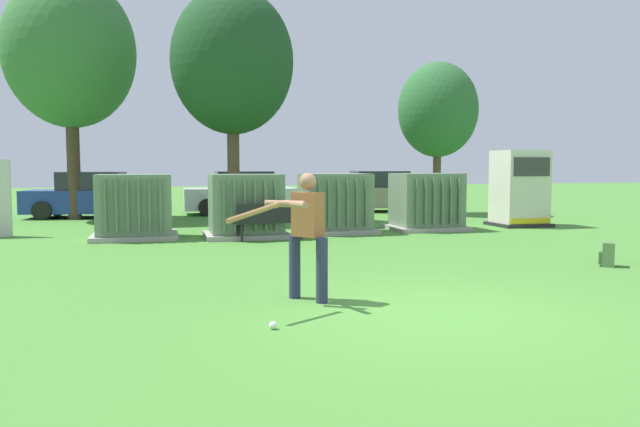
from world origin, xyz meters
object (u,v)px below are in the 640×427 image
sports_ball (273,325)px  backpack (608,255)px  parked_car_left_of_center (241,194)px  transformer_mid_west (246,207)px  transformer_mid_east (335,204)px  parked_car_right_of_center (377,193)px  parked_car_leftmost (89,196)px  generator_enclosure (519,189)px  batter (305,230)px  transformer_east (426,202)px  transformer_west (134,207)px  park_bench (271,219)px

sports_ball → backpack: size_ratio=0.20×
parked_car_left_of_center → transformer_mid_west: bearing=-96.7°
sports_ball → backpack: bearing=21.4°
transformer_mid_east → parked_car_right_of_center: bearing=61.4°
backpack → parked_car_leftmost: (-10.30, 13.55, 0.54)m
generator_enclosure → sports_ball: size_ratio=25.56×
transformer_mid_east → batter: 8.45m
backpack → parked_car_leftmost: 17.03m
backpack → parked_car_left_of_center: (-4.87, 13.86, 0.54)m
generator_enclosure → sports_ball: (-9.41, -9.61, -1.09)m
transformer_east → parked_car_left_of_center: bearing=121.5°
batter → transformer_west: bearing=107.4°
transformer_mid_west → park_bench: (0.51, -0.84, -0.25)m
transformer_east → parked_car_left_of_center: size_ratio=0.50×
transformer_mid_west → transformer_mid_east: (2.51, 0.39, 0.00)m
batter → parked_car_right_of_center: batter is taller
transformer_east → generator_enclosure: generator_enclosure is taller
sports_ball → parked_car_right_of_center: (7.25, 16.26, 0.71)m
park_bench → sports_ball: 8.19m
transformer_mid_east → parked_car_left_of_center: 7.39m
transformer_mid_west → backpack: bearing=-47.4°
transformer_east → transformer_mid_west: bearing=-175.0°
transformer_mid_west → backpack: transformer_mid_west is taller
parked_car_right_of_center → transformer_west: bearing=-142.5°
transformer_mid_east → generator_enclosure: (5.97, 0.35, 0.35)m
transformer_west → batter: (2.50, -8.00, 0.19)m
transformer_mid_east → transformer_east: size_ratio=1.00×
transformer_east → parked_car_right_of_center: bearing=81.4°
backpack → generator_enclosure: bearing=68.8°
transformer_mid_west → sports_ball: size_ratio=23.33×
parked_car_left_of_center → parked_car_right_of_center: (5.42, -0.22, 0.00)m
park_bench → parked_car_left_of_center: parked_car_left_of_center is taller
transformer_mid_west → parked_car_right_of_center: same height
parked_car_right_of_center → parked_car_left_of_center: bearing=177.6°
transformer_mid_east → sports_ball: (-3.45, -9.27, -0.74)m
transformer_mid_west → transformer_mid_east: bearing=8.8°
generator_enclosure → parked_car_right_of_center: (-2.16, 6.65, -0.38)m
generator_enclosure → parked_car_left_of_center: size_ratio=0.54×
parked_car_leftmost → parked_car_right_of_center: same height
transformer_west → sports_ball: 9.50m
generator_enclosure → backpack: size_ratio=5.23×
transformer_east → park_bench: size_ratio=1.14×
transformer_west → transformer_mid_west: (2.76, -0.41, 0.00)m
batter → sports_ball: size_ratio=19.33×
parked_car_left_of_center → park_bench: bearing=-92.6°
sports_ball → backpack: 7.19m
transformer_west → parked_car_right_of_center: same height
transformer_west → backpack: 10.83m
transformer_east → transformer_west: bearing=-179.6°
transformer_mid_west → parked_car_leftmost: 8.59m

